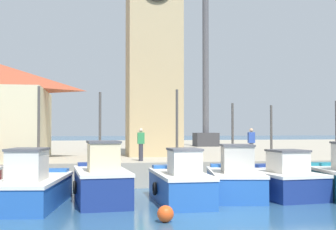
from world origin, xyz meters
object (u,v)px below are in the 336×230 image
fishing_boat_mid_right (235,180)px  mooring_buoy (165,214)px  fishing_boat_mid_left (101,181)px  fishing_boat_center (180,183)px  clock_tower (153,32)px  fishing_boat_right_inner (279,180)px  dock_worker_along_quay (141,144)px  dock_worker_near_tower (251,143)px  port_crane_far (205,59)px  fishing_boat_left_inner (33,187)px

fishing_boat_mid_right → mooring_buoy: fishing_boat_mid_right is taller
fishing_boat_mid_left → fishing_boat_mid_right: (5.39, 0.43, -0.08)m
fishing_boat_center → clock_tower: size_ratio=0.29×
fishing_boat_right_inner → dock_worker_along_quay: bearing=139.0°
fishing_boat_mid_left → dock_worker_near_tower: 9.66m
dock_worker_near_tower → dock_worker_along_quay: 5.84m
clock_tower → port_crane_far: 14.72m
fishing_boat_mid_right → dock_worker_along_quay: size_ratio=2.89×
fishing_boat_mid_left → fishing_boat_center: (2.96, -0.43, -0.08)m
clock_tower → dock_worker_near_tower: (4.62, -4.08, -6.50)m
fishing_boat_center → dock_worker_near_tower: bearing=50.1°
fishing_boat_center → mooring_buoy: (-1.14, -3.58, -0.47)m
clock_tower → dock_worker_near_tower: size_ratio=9.59×
fishing_boat_left_inner → clock_tower: (5.72, 9.91, 7.84)m
fishing_boat_center → fishing_boat_mid_right: size_ratio=0.98×
fishing_boat_mid_right → dock_worker_along_quay: bearing=125.7°
fishing_boat_right_inner → clock_tower: size_ratio=0.30×
fishing_boat_right_inner → dock_worker_near_tower: size_ratio=2.90×
port_crane_far → fishing_boat_right_inner: bearing=-96.2°
fishing_boat_mid_right → dock_worker_along_quay: 5.87m
clock_tower → dock_worker_near_tower: bearing=-41.4°
fishing_boat_mid_left → clock_tower: size_ratio=0.29×
clock_tower → fishing_boat_right_inner: bearing=-65.9°
fishing_boat_left_inner → port_crane_far: port_crane_far is taller
fishing_boat_mid_left → fishing_boat_mid_right: fishing_boat_mid_left is taller
fishing_boat_left_inner → mooring_buoy: (4.27, -3.63, -0.45)m
clock_tower → fishing_boat_center: bearing=-91.7°
fishing_boat_left_inner → fishing_boat_center: 5.42m
fishing_boat_mid_left → port_crane_far: size_ratio=0.22×
mooring_buoy → port_crane_far: bearing=73.5°
fishing_boat_center → mooring_buoy: bearing=-107.7°
dock_worker_near_tower → fishing_boat_mid_left: bearing=-145.3°
fishing_boat_mid_left → fishing_boat_mid_right: 5.40m
fishing_boat_left_inner → dock_worker_along_quay: size_ratio=3.33×
fishing_boat_left_inner → dock_worker_near_tower: bearing=29.4°
clock_tower → dock_worker_along_quay: size_ratio=9.59×
fishing_boat_center → port_crane_far: port_crane_far is taller
fishing_boat_left_inner → mooring_buoy: fishing_boat_left_inner is taller
fishing_boat_mid_left → dock_worker_along_quay: 5.61m
fishing_boat_mid_left → fishing_boat_right_inner: 7.32m
clock_tower → mooring_buoy: size_ratio=30.64×
fishing_boat_left_inner → fishing_boat_mid_right: (7.84, 0.82, 0.03)m
fishing_boat_mid_left → fishing_boat_mid_right: size_ratio=0.95×
clock_tower → port_crane_far: (6.47, 13.22, 0.47)m
mooring_buoy → dock_worker_near_tower: bearing=57.4°
fishing_boat_left_inner → port_crane_far: bearing=62.2°
clock_tower → dock_worker_along_quay: (-1.22, -4.45, -6.50)m
fishing_boat_mid_left → fishing_boat_right_inner: fishing_boat_mid_left is taller
fishing_boat_mid_right → port_crane_far: bearing=79.0°
fishing_boat_center → dock_worker_near_tower: size_ratio=2.83×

